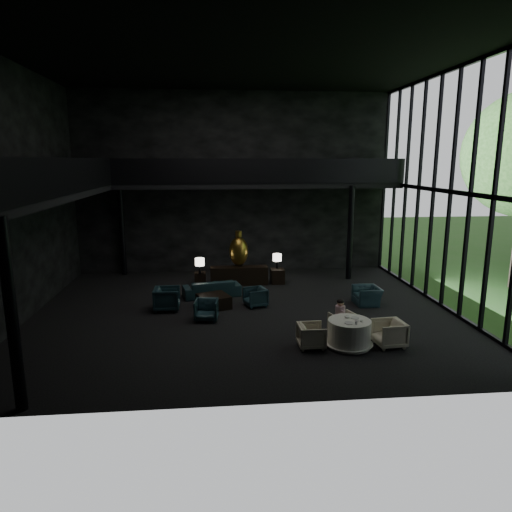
{
  "coord_description": "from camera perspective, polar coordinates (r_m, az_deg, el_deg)",
  "views": [
    {
      "loc": [
        -1.01,
        -14.68,
        5.03
      ],
      "look_at": [
        0.44,
        0.5,
        1.82
      ],
      "focal_mm": 32.0,
      "sensor_mm": 36.0,
      "label": 1
    }
  ],
  "objects": [
    {
      "name": "wall_left",
      "position": [
        15.89,
        -27.83,
        6.81
      ],
      "size": [
        0.04,
        12.0,
        8.0
      ],
      "primitive_type": "cube",
      "color": "black",
      "rests_on": "ground"
    },
    {
      "name": "wall_front",
      "position": [
        8.79,
        1.16,
        5.15
      ],
      "size": [
        14.0,
        0.04,
        8.0
      ],
      "primitive_type": "cube",
      "color": "black",
      "rests_on": "ground"
    },
    {
      "name": "dining_table",
      "position": [
        12.97,
        11.55,
        -9.63
      ],
      "size": [
        1.33,
        1.33,
        0.75
      ],
      "color": "white",
      "rests_on": "floor"
    },
    {
      "name": "curtain_wall",
      "position": [
        16.73,
        23.16,
        7.41
      ],
      "size": [
        0.2,
        12.0,
        8.0
      ],
      "primitive_type": null,
      "color": "black",
      "rests_on": "ground"
    },
    {
      "name": "window_armchair",
      "position": [
        16.71,
        13.72,
        -4.61
      ],
      "size": [
        0.6,
        0.9,
        0.77
      ],
      "primitive_type": "imported",
      "rotation": [
        0.0,
        0.0,
        -1.54
      ],
      "color": "#263F50",
      "rests_on": "floor"
    },
    {
      "name": "table_lamp_left",
      "position": [
        18.64,
        -7.05,
        -0.82
      ],
      "size": [
        0.38,
        0.38,
        0.63
      ],
      "color": "black",
      "rests_on": "side_table_left"
    },
    {
      "name": "side_table_right",
      "position": [
        19.01,
        2.7,
        -2.53
      ],
      "size": [
        0.55,
        0.55,
        0.61
      ],
      "primitive_type": "cube",
      "color": "black",
      "rests_on": "floor"
    },
    {
      "name": "sofa",
      "position": [
        17.24,
        -5.57,
        -3.67
      ],
      "size": [
        2.25,
        1.09,
        0.85
      ],
      "primitive_type": "imported",
      "rotation": [
        0.0,
        0.0,
        3.36
      ],
      "color": "black",
      "rests_on": "floor"
    },
    {
      "name": "bronze_urn",
      "position": [
        18.79,
        -2.18,
        0.63
      ],
      "size": [
        0.78,
        0.78,
        1.45
      ],
      "color": "#AF7223",
      "rests_on": "console"
    },
    {
      "name": "railing_back",
      "position": [
        18.79,
        0.68,
        10.57
      ],
      "size": [
        12.0,
        0.06,
        1.0
      ],
      "primitive_type": "cube",
      "color": "black",
      "rests_on": "mezzanine_back"
    },
    {
      "name": "table_lamp_right",
      "position": [
        18.98,
        2.66,
        -0.26
      ],
      "size": [
        0.37,
        0.37,
        0.61
      ],
      "color": "black",
      "rests_on": "side_table_right"
    },
    {
      "name": "dining_chair_north",
      "position": [
        13.8,
        10.86,
        -8.28
      ],
      "size": [
        0.78,
        0.75,
        0.64
      ],
      "primitive_type": "imported",
      "rotation": [
        0.0,
        0.0,
        3.46
      ],
      "color": "beige",
      "rests_on": "floor"
    },
    {
      "name": "dining_chair_west",
      "position": [
        12.73,
        6.96,
        -9.83
      ],
      "size": [
        0.62,
        0.67,
        0.68
      ],
      "primitive_type": "imported",
      "rotation": [
        0.0,
        0.0,
        1.57
      ],
      "color": "beige",
      "rests_on": "floor"
    },
    {
      "name": "lounge_armchair_south",
      "position": [
        14.75,
        -6.22,
        -6.67
      ],
      "size": [
        0.75,
        0.71,
        0.71
      ],
      "primitive_type": "imported",
      "rotation": [
        0.0,
        0.0,
        -0.11
      ],
      "color": "#233642",
      "rests_on": "floor"
    },
    {
      "name": "plate_b",
      "position": [
        13.02,
        12.26,
        -7.56
      ],
      "size": [
        0.3,
        0.3,
        0.02
      ],
      "primitive_type": "cylinder",
      "rotation": [
        0.0,
        0.0,
        -0.43
      ],
      "color": "white",
      "rests_on": "dining_table"
    },
    {
      "name": "wall_back",
      "position": [
        20.73,
        -2.71,
        9.02
      ],
      "size": [
        14.0,
        0.04,
        8.0
      ],
      "primitive_type": "cube",
      "color": "black",
      "rests_on": "ground"
    },
    {
      "name": "floor",
      "position": [
        15.55,
        -1.47,
        -7.0
      ],
      "size": [
        14.0,
        12.0,
        0.02
      ],
      "primitive_type": "cube",
      "color": "black",
      "rests_on": "ground"
    },
    {
      "name": "saucer",
      "position": [
        12.83,
        12.56,
        -7.88
      ],
      "size": [
        0.16,
        0.16,
        0.01
      ],
      "primitive_type": "cylinder",
      "rotation": [
        0.0,
        0.0,
        -0.22
      ],
      "color": "white",
      "rests_on": "dining_table"
    },
    {
      "name": "console",
      "position": [
        18.81,
        -2.12,
        -2.45
      ],
      "size": [
        2.35,
        0.53,
        0.75
      ],
      "primitive_type": "cube",
      "color": "black",
      "rests_on": "floor"
    },
    {
      "name": "cereal_bowl",
      "position": [
        12.96,
        11.32,
        -7.48
      ],
      "size": [
        0.15,
        0.15,
        0.07
      ],
      "primitive_type": "ellipsoid",
      "color": "white",
      "rests_on": "dining_table"
    },
    {
      "name": "railing_left",
      "position": [
        15.22,
        -20.98,
        9.49
      ],
      "size": [
        0.06,
        12.0,
        1.0
      ],
      "primitive_type": "cube",
      "color": "black",
      "rests_on": "mezzanine_left"
    },
    {
      "name": "dining_chair_east",
      "position": [
        13.21,
        16.3,
        -9.09
      ],
      "size": [
        0.81,
        0.86,
        0.82
      ],
      "primitive_type": "imported",
      "rotation": [
        0.0,
        0.0,
        -1.48
      ],
      "color": "beige",
      "rests_on": "floor"
    },
    {
      "name": "child",
      "position": [
        13.66,
        10.48,
        -6.56
      ],
      "size": [
        0.29,
        0.29,
        0.62
      ],
      "rotation": [
        0.0,
        0.0,
        3.14
      ],
      "color": "#E3A7B1",
      "rests_on": "dining_chair_north"
    },
    {
      "name": "column_sw",
      "position": [
        10.28,
        -28.23,
        -6.73
      ],
      "size": [
        0.24,
        0.24,
        4.0
      ],
      "primitive_type": "cylinder",
      "color": "black",
      "rests_on": "floor"
    },
    {
      "name": "lounge_armchair_west",
      "position": [
        15.89,
        -11.08,
        -4.96
      ],
      "size": [
        0.89,
        0.95,
        0.97
      ],
      "primitive_type": "imported",
      "rotation": [
        0.0,
        0.0,
        1.58
      ],
      "color": "#1A252C",
      "rests_on": "floor"
    },
    {
      "name": "cream_pot",
      "position": [
        12.54,
        12.41,
        -8.18
      ],
      "size": [
        0.08,
        0.08,
        0.08
      ],
      "primitive_type": "cylinder",
      "rotation": [
        0.0,
        0.0,
        -0.3
      ],
      "color": "#99999E",
      "rests_on": "dining_table"
    },
    {
      "name": "column_ne",
      "position": [
        19.79,
        11.68,
        2.83
      ],
      "size": [
        0.24,
        0.24,
        4.0
      ],
      "primitive_type": "cylinder",
      "color": "black",
      "rests_on": "floor"
    },
    {
      "name": "ceiling",
      "position": [
        15.01,
        -1.64,
        23.29
      ],
      "size": [
        14.0,
        12.0,
        0.02
      ],
      "primitive_type": "cube",
      "color": "black",
      "rests_on": "ground"
    },
    {
      "name": "coffee_cup",
      "position": [
        12.74,
        13.04,
        -7.88
      ],
      "size": [
        0.1,
        0.1,
        0.06
      ],
      "primitive_type": "cylinder",
      "rotation": [
        0.0,
        0.0,
        -0.37
      ],
      "color": "white",
      "rests_on": "saucer"
    },
    {
      "name": "coffee_table",
      "position": [
        16.0,
        -5.31,
        -5.66
      ],
      "size": [
        1.28,
        1.28,
        0.44
      ],
      "primitive_type": "cube",
      "rotation": [
        0.0,
        0.0,
        0.36
      ],
      "color": "black",
      "rests_on": "floor"
    },
    {
      "name": "mezzanine_left",
      "position": [
        15.54,
        -24.39,
        7.03
      ],
      "size": [
        2.0,
        12.0,
        0.25
      ],
      "primitive_type": "cube",
      "color": "black",
      "rests_on": "wall_left"
    },
    {
      "name": "column_nw",
      "position": [
        20.98,
        -16.4,
        3.1
      ],
      "size": [
        0.24,
        0.24,
        4.0
      ],
      "primitive_type": "cylinder",
      "color": "black",
      "rests_on": "floor"
    },
    {
      "name": "lounge_armchair_east",
      "position": [
        16.04,
        -0.09,
        -5.12
      ],
      "size": [
        0.78,
        0.81,
        0.68
      ],
      "primitive_type": "imported",
      "rotation": [
        0.0,
        0.0,
        -1.28
      ],
      "color": "black",
      "rests_on": "floor"
    },
    {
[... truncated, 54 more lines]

